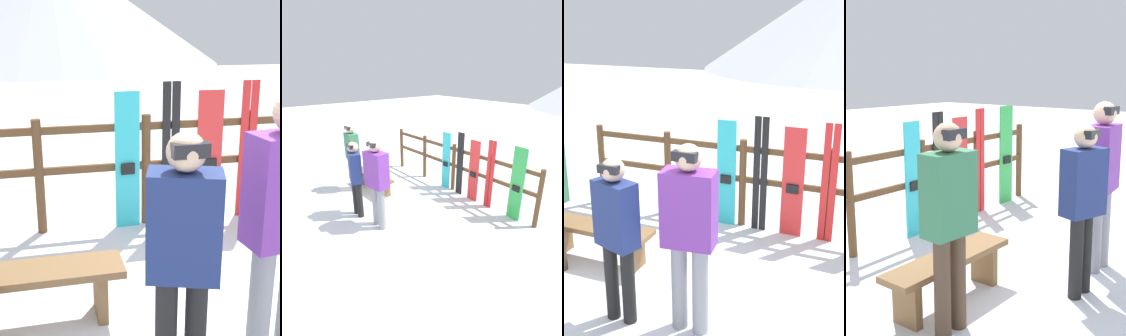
{
  "view_description": "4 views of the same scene",
  "coord_description": "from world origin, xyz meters",
  "views": [
    {
      "loc": [
        -1.16,
        -2.64,
        2.21
      ],
      "look_at": [
        -0.29,
        1.16,
        0.97
      ],
      "focal_mm": 50.0,
      "sensor_mm": 36.0,
      "label": 1
    },
    {
      "loc": [
        4.38,
        -2.53,
        3.01
      ],
      "look_at": [
        -0.17,
        1.22,
        0.78
      ],
      "focal_mm": 28.0,
      "sensor_mm": 36.0,
      "label": 2
    },
    {
      "loc": [
        1.85,
        -3.69,
        2.85
      ],
      "look_at": [
        -0.17,
        1.16,
        1.12
      ],
      "focal_mm": 50.0,
      "sensor_mm": 36.0,
      "label": 3
    },
    {
      "loc": [
        -4.28,
        -2.26,
        2.13
      ],
      "look_at": [
        0.15,
        1.18,
        0.96
      ],
      "focal_mm": 50.0,
      "sensor_mm": 36.0,
      "label": 4
    }
  ],
  "objects": [
    {
      "name": "snowboard_red",
      "position": [
        0.71,
        2.08,
        0.74
      ],
      "size": [
        0.29,
        0.06,
        1.49
      ],
      "color": "red",
      "rests_on": "ground"
    },
    {
      "name": "person_purple",
      "position": [
        0.28,
        -0.27,
        1.06
      ],
      "size": [
        0.5,
        0.32,
        1.82
      ],
      "color": "gray",
      "rests_on": "ground"
    },
    {
      "name": "bench",
      "position": [
        -1.28,
        0.5,
        0.34
      ],
      "size": [
        1.41,
        0.36,
        0.46
      ],
      "color": "brown",
      "rests_on": "ground"
    },
    {
      "name": "ground_plane",
      "position": [
        0.0,
        0.0,
        0.0
      ],
      "size": [
        40.0,
        40.0,
        0.0
      ],
      "primitive_type": "plane",
      "color": "white"
    },
    {
      "name": "person_navy",
      "position": [
        -0.4,
        -0.39,
        0.97
      ],
      "size": [
        0.46,
        0.34,
        1.65
      ],
      "color": "black",
      "rests_on": "ground"
    },
    {
      "name": "ski_pair_red",
      "position": [
        1.17,
        2.08,
        0.79
      ],
      "size": [
        0.19,
        0.02,
        1.59
      ],
      "color": "red",
      "rests_on": "ground"
    },
    {
      "name": "snowboard_cyan",
      "position": [
        -0.22,
        2.08,
        0.75
      ],
      "size": [
        0.27,
        0.06,
        1.51
      ],
      "color": "#2DBFCC",
      "rests_on": "ground"
    },
    {
      "name": "fence",
      "position": [
        -0.0,
        2.14,
        0.73
      ],
      "size": [
        4.72,
        0.1,
        1.25
      ],
      "color": "brown",
      "rests_on": "ground"
    },
    {
      "name": "ski_pair_black",
      "position": [
        0.26,
        2.08,
        0.8
      ],
      "size": [
        0.19,
        0.02,
        1.6
      ],
      "color": "black",
      "rests_on": "ground"
    }
  ]
}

